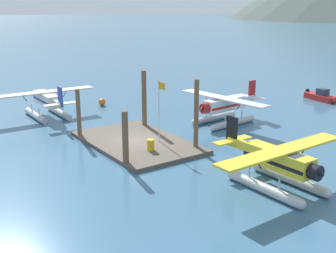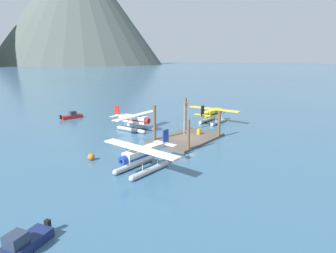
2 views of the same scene
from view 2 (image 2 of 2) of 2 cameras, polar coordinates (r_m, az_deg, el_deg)
ground_plane at (r=43.64m, az=3.75°, el=-2.62°), size 1200.00×1200.00×0.00m
dock_platform at (r=43.60m, az=3.76°, el=-2.43°), size 11.40×7.10×0.30m
piling_near_left at (r=37.85m, az=4.16°, el=-1.76°), size 0.37×0.37×4.36m
piling_near_right at (r=44.79m, az=10.23°, el=0.33°), size 0.45×0.45×4.10m
piling_far_left at (r=41.87m, az=-2.72°, el=0.57°), size 0.45×0.45×5.49m
piling_far_right at (r=47.90m, az=3.54°, el=2.40°), size 0.38×0.38×5.75m
flagpole at (r=44.69m, az=3.39°, el=2.52°), size 0.95×0.10×5.21m
fuel_drum at (r=45.48m, az=6.20°, el=-1.03°), size 0.62×0.62×0.88m
mooring_buoy at (r=36.09m, az=-15.21°, el=-5.93°), size 0.84×0.84×0.84m
mountain_ridge_east_peak at (r=576.00m, az=-17.77°, el=22.38°), size 302.92×302.92×210.19m
seaplane_yellow_stbd_fwd at (r=55.29m, az=9.12°, el=2.41°), size 7.98×10.42×3.84m
seaplane_white_bow_centre at (r=49.20m, az=-6.63°, el=1.09°), size 10.48×7.96×3.84m
seaplane_cream_port_aft at (r=31.57m, az=-5.34°, el=-6.11°), size 7.98×10.42×3.84m
boat_red_open_north at (r=61.90m, az=-18.73°, el=2.02°), size 4.85×2.21×1.50m
boat_navy_open_sw at (r=21.84m, az=-27.77°, el=-20.63°), size 4.76×2.60×1.50m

